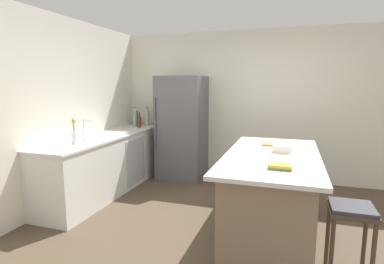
{
  "coord_description": "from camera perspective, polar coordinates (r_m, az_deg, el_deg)",
  "views": [
    {
      "loc": [
        0.61,
        -3.19,
        1.67
      ],
      "look_at": [
        -0.73,
        0.89,
        1.0
      ],
      "focal_mm": 28.45,
      "sensor_mm": 36.0,
      "label": 1
    }
  ],
  "objects": [
    {
      "name": "bar_stool",
      "position": [
        2.97,
        27.63,
        -14.34
      ],
      "size": [
        0.36,
        0.36,
        0.68
      ],
      "color": "#473828",
      "rests_on": "ground_plane"
    },
    {
      "name": "gin_bottle",
      "position": [
        5.73,
        -10.65,
        2.4
      ],
      "size": [
        0.08,
        0.08,
        0.36
      ],
      "color": "#8CB79E",
      "rests_on": "counter_run_left"
    },
    {
      "name": "flower_vase",
      "position": [
        4.24,
        -21.21,
        -0.66
      ],
      "size": [
        0.08,
        0.08,
        0.34
      ],
      "color": "silver",
      "rests_on": "counter_run_left"
    },
    {
      "name": "kitchen_island",
      "position": [
        3.58,
        14.53,
        -11.12
      ],
      "size": [
        0.99,
        2.04,
        0.92
      ],
      "color": "#8E755B",
      "rests_on": "ground_plane"
    },
    {
      "name": "ground_plane",
      "position": [
        3.65,
        6.9,
        -18.43
      ],
      "size": [
        7.2,
        7.2,
        0.0
      ],
      "primitive_type": "plane",
      "color": "#4C3D2D"
    },
    {
      "name": "vinegar_bottle",
      "position": [
        5.83,
        -10.2,
        2.32
      ],
      "size": [
        0.06,
        0.06,
        0.28
      ],
      "color": "#994C23",
      "rests_on": "counter_run_left"
    },
    {
      "name": "mixing_bowl",
      "position": [
        3.57,
        16.64,
        -2.95
      ],
      "size": [
        0.22,
        0.22,
        0.09
      ],
      "color": "silver",
      "rests_on": "kitchen_island"
    },
    {
      "name": "syrup_bottle",
      "position": [
        5.59,
        -9.82,
        1.92
      ],
      "size": [
        0.07,
        0.07,
        0.27
      ],
      "color": "#5B3319",
      "rests_on": "counter_run_left"
    },
    {
      "name": "wall_rear",
      "position": [
        5.48,
        11.8,
        4.84
      ],
      "size": [
        6.0,
        0.1,
        2.6
      ],
      "primitive_type": "cube",
      "color": "silver",
      "rests_on": "ground_plane"
    },
    {
      "name": "refrigerator",
      "position": [
        5.42,
        -1.87,
        0.81
      ],
      "size": [
        0.79,
        0.72,
        1.82
      ],
      "color": "#56565B",
      "rests_on": "ground_plane"
    },
    {
      "name": "counter_run_left",
      "position": [
        4.96,
        -15.54,
        -5.68
      ],
      "size": [
        0.65,
        2.65,
        0.9
      ],
      "color": "silver",
      "rests_on": "ground_plane"
    },
    {
      "name": "cutting_board",
      "position": [
        3.95,
        15.15,
        -2.28
      ],
      "size": [
        0.3,
        0.2,
        0.02
      ],
      "color": "#9E7042",
      "rests_on": "kitchen_island"
    },
    {
      "name": "sink_faucet",
      "position": [
        4.51,
        -19.5,
        0.55
      ],
      "size": [
        0.15,
        0.05,
        0.3
      ],
      "color": "silver",
      "rests_on": "counter_run_left"
    },
    {
      "name": "soda_bottle",
      "position": [
        5.84,
        -8.41,
        2.62
      ],
      "size": [
        0.07,
        0.07,
        0.35
      ],
      "color": "silver",
      "rests_on": "counter_run_left"
    },
    {
      "name": "cookbook_stack",
      "position": [
        2.87,
        16.19,
        -6.21
      ],
      "size": [
        0.21,
        0.16,
        0.04
      ],
      "color": "#4C7F60",
      "rests_on": "kitchen_island"
    },
    {
      "name": "wall_left",
      "position": [
        4.43,
        -25.6,
        3.22
      ],
      "size": [
        0.1,
        6.0,
        2.6
      ],
      "primitive_type": "cube",
      "color": "silver",
      "rests_on": "ground_plane"
    }
  ]
}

